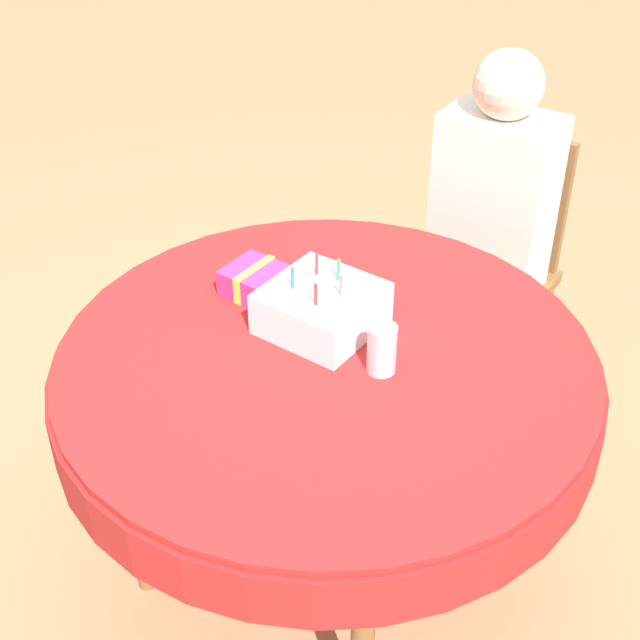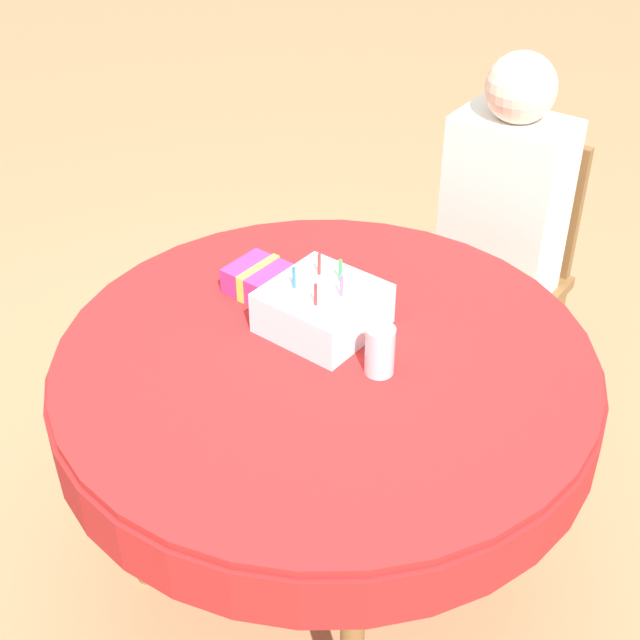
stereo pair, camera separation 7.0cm
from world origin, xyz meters
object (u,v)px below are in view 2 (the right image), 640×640
person (501,215)px  gift_box (259,279)px  birthday_cake (323,308)px  drinking_glass (380,351)px  chair (505,267)px

person → gift_box: size_ratio=8.31×
birthday_cake → drinking_glass: birthday_cake is taller
gift_box → birthday_cake: bearing=-6.1°
chair → drinking_glass: bearing=-82.7°
gift_box → person: bearing=71.2°
chair → drinking_glass: 0.98m
chair → drinking_glass: (0.16, -0.92, 0.31)m
chair → birthday_cake: bearing=-95.1°
chair → gift_box: 0.92m
birthday_cake → gift_box: 0.22m
person → birthday_cake: person is taller
drinking_glass → gift_box: drinking_glass is taller
birthday_cake → drinking_glass: 0.21m
drinking_glass → birthday_cake: bearing=164.5°
drinking_glass → gift_box: (-0.42, 0.08, -0.02)m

